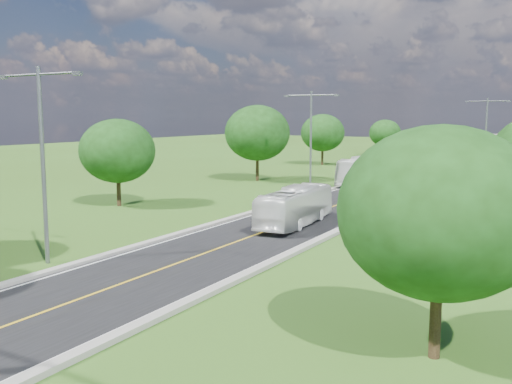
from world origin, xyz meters
The scene contains 16 objects.
ground centered at (0.00, 60.00, 0.00)m, with size 260.00×260.00×0.00m, color #335317.
road centered at (0.00, 66.00, 0.03)m, with size 8.00×150.00×0.06m, color black.
curb_left centered at (-4.25, 66.00, 0.11)m, with size 0.50×150.00×0.22m, color gray.
curb_right centered at (4.25, 66.00, 0.11)m, with size 0.50×150.00×0.22m, color gray.
speed_limit_sign centered at (5.20, 37.98, 1.60)m, with size 0.55×0.09×2.40m.
overpass centered at (0.00, 140.00, 2.41)m, with size 30.00×3.00×3.20m.
streetlight_near_left centered at (-6.00, 12.00, 5.94)m, with size 5.90×0.25×10.00m.
streetlight_mid_left centered at (-6.00, 45.00, 5.94)m, with size 5.90×0.25×10.00m.
streetlight_far_right centered at (6.00, 78.00, 5.94)m, with size 5.90×0.25×10.00m.
tree_lb centered at (-16.00, 28.00, 4.64)m, with size 6.30×6.30×7.33m.
tree_lc centered at (-15.00, 50.00, 5.58)m, with size 7.56×7.56×8.79m.
tree_ld centered at (-17.00, 74.00, 4.95)m, with size 6.72×6.72×7.82m.
tree_le centered at (-14.50, 98.00, 4.33)m, with size 5.88×5.88×6.84m.
tree_ra centered at (14.00, 10.00, 4.64)m, with size 6.30×6.30×7.33m.
bus_outbound centered at (0.80, 27.38, 1.37)m, with size 2.20×9.40×2.62m, color white.
bus_inbound centered at (-2.04, 52.45, 1.65)m, with size 2.67×11.40×3.17m, color white.
Camera 1 is at (17.57, -7.66, 7.57)m, focal length 40.00 mm.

